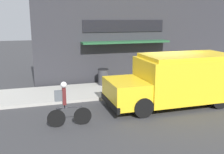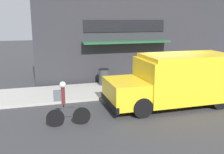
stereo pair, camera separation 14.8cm
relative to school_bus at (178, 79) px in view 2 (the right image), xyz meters
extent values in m
plane|color=#38383A|center=(0.30, 1.49, -1.12)|extent=(70.00, 70.00, 0.00)
cube|color=#ADAAA3|center=(0.30, 2.87, -1.05)|extent=(28.00, 2.76, 0.14)
cube|color=#2D2D33|center=(0.30, 4.62, 1.48)|extent=(12.23, 0.18, 5.18)
cube|color=black|center=(-0.82, 4.51, 2.10)|extent=(4.73, 0.05, 0.66)
cube|color=#235633|center=(-0.82, 4.14, 1.23)|extent=(4.97, 0.77, 0.10)
cube|color=yellow|center=(0.41, 0.00, 0.02)|extent=(4.08, 2.25, 1.74)
cube|color=yellow|center=(-2.34, 0.00, -0.37)|extent=(1.43, 2.07, 0.96)
cube|color=yellow|center=(0.41, 0.00, 0.97)|extent=(3.75, 2.07, 0.15)
cube|color=black|center=(-3.02, 0.00, -0.75)|extent=(0.12, 2.20, 0.24)
cube|color=red|center=(-0.71, 1.37, 0.11)|extent=(0.02, 0.44, 0.44)
cylinder|color=black|center=(-2.01, 0.96, -0.73)|extent=(0.77, 0.26, 0.77)
cylinder|color=black|center=(-2.01, -0.96, -0.73)|extent=(0.77, 0.26, 0.77)
cylinder|color=black|center=(1.40, 0.96, -0.73)|extent=(0.77, 0.26, 0.77)
cylinder|color=black|center=(1.40, -0.96, -0.73)|extent=(0.77, 0.26, 0.77)
cylinder|color=black|center=(-4.30, -0.98, -0.81)|extent=(0.62, 0.06, 0.62)
cylinder|color=black|center=(-5.20, -0.94, -0.81)|extent=(0.62, 0.06, 0.62)
cylinder|color=black|center=(-4.75, -0.96, -0.44)|extent=(0.86, 0.07, 0.04)
cylinder|color=black|center=(-4.91, -0.95, -0.38)|extent=(0.04, 0.04, 0.12)
cube|color=#561E1E|center=(-4.91, -0.95, -0.04)|extent=(0.13, 0.20, 0.58)
sphere|color=white|center=(-4.91, -0.95, 0.36)|extent=(0.21, 0.21, 0.21)
cube|color=#565B60|center=(-5.10, -0.95, -0.01)|extent=(0.27, 0.15, 0.36)
cylinder|color=#38383D|center=(-2.27, 3.71, -0.57)|extent=(0.55, 0.55, 0.82)
cylinder|color=black|center=(-2.27, 3.71, -0.13)|extent=(0.56, 0.56, 0.04)
camera|label=1|loc=(-5.87, -9.49, 2.54)|focal=42.00mm
camera|label=2|loc=(-5.73, -9.54, 2.54)|focal=42.00mm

